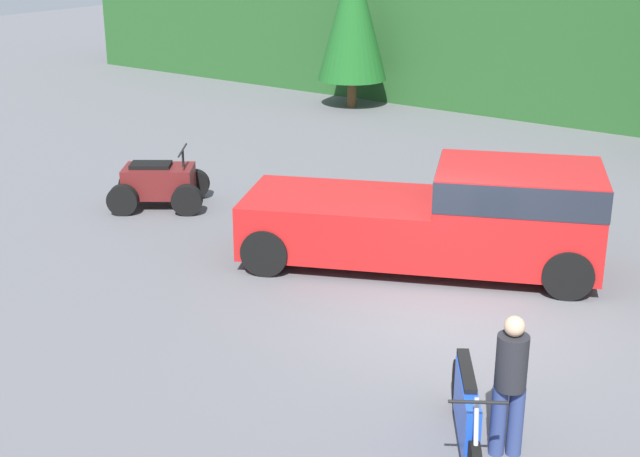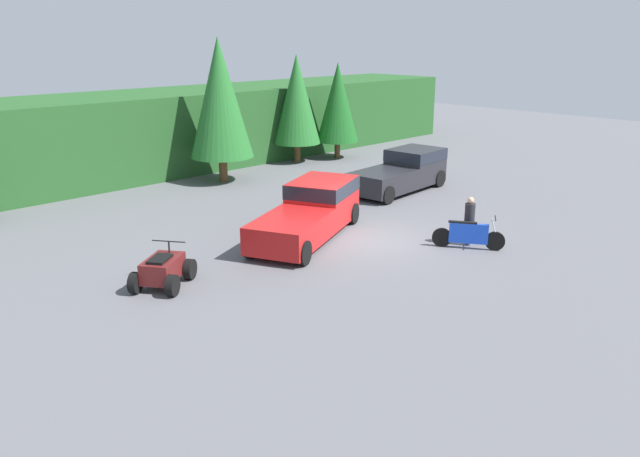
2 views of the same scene
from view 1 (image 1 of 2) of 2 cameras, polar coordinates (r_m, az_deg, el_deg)
ground_plane at (r=13.50m, az=8.41°, el=-5.78°), size 80.00×80.00×0.00m
tree_left at (r=27.45m, az=2.11°, el=13.52°), size 2.10×2.10×4.77m
pickup_truck_red at (r=15.08m, az=8.48°, el=0.93°), size 6.25×4.28×1.81m
dirt_bike at (r=10.22m, az=9.36°, el=-11.69°), size 1.40×2.11×1.16m
quad_atv at (r=18.52m, az=-10.26°, el=2.82°), size 2.32×2.18×1.21m
rider_person at (r=10.06m, az=12.08°, el=-9.53°), size 0.48×0.48×1.70m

